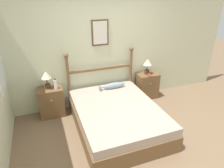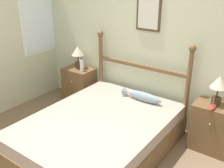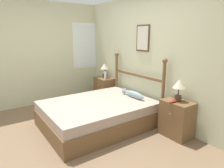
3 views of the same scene
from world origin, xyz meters
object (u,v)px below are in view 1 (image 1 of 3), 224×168
fish_pillow (112,86)px  nightstand_left (51,102)px  bed (117,117)px  bottle (55,84)px  table_lamp_left (46,77)px  model_boat (149,75)px  nightstand_right (147,86)px  table_lamp_right (148,64)px

fish_pillow → nightstand_left: bearing=173.6°
bed → bottle: bearing=140.7°
table_lamp_left → fish_pillow: table_lamp_left is taller
table_lamp_left → nightstand_left: bearing=-48.4°
model_boat → fish_pillow: bearing=-178.0°
nightstand_right → fish_pillow: size_ratio=1.06×
nightstand_left → bottle: (0.13, -0.05, 0.43)m
table_lamp_right → fish_pillow: size_ratio=0.62×
table_lamp_right → nightstand_right: bearing=-38.4°
bed → table_lamp_right: table_lamp_right is taller
nightstand_left → fish_pillow: bearing=-6.4°
fish_pillow → bed: bearing=-103.4°
bed → table_lamp_right: 1.61m
table_lamp_right → nightstand_left: bearing=-179.6°
table_lamp_right → fish_pillow: 1.04m
bottle → fish_pillow: bottle is taller
table_lamp_right → bottle: 2.18m
nightstand_left → fish_pillow: 1.37m
table_lamp_left → bed: bearing=-38.0°
nightstand_right → table_lamp_left: (-2.35, 0.03, 0.58)m
nightstand_left → table_lamp_left: 0.58m
nightstand_right → fish_pillow: nightstand_right is taller
fish_pillow → nightstand_right: bearing=8.6°
bed → table_lamp_left: 1.65m
model_boat → table_lamp_left: bearing=176.5°
table_lamp_left → bottle: bearing=-27.5°
table_lamp_right → fish_pillow: bearing=-170.4°
bed → table_lamp_left: table_lamp_left is taller
bottle → fish_pillow: size_ratio=0.39×
nightstand_left → table_lamp_right: table_lamp_right is taller
table_lamp_left → fish_pillow: size_ratio=0.62×
nightstand_right → bottle: 2.24m
bed → model_boat: 1.45m
bottle → model_boat: size_ratio=1.16×
bottle → table_lamp_left: bearing=152.5°
model_boat → nightstand_right: bearing=80.4°
model_boat → fish_pillow: 0.97m
nightstand_left → table_lamp_left: table_lamp_left is taller
table_lamp_left → model_boat: size_ratio=1.87×
table_lamp_left → fish_pillow: bearing=-7.4°
bed → nightstand_left: nightstand_left is taller
table_lamp_right → model_boat: 0.27m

